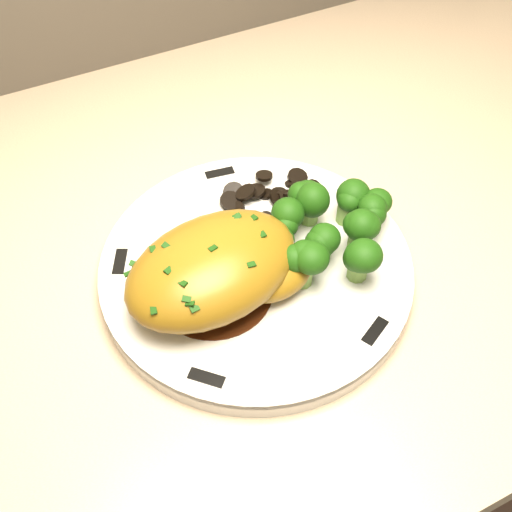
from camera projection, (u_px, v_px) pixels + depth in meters
name	position (u px, v px, depth m)	size (l,w,h in m)	color
plate	(256.00, 270.00, 0.57)	(0.28, 0.28, 0.02)	silver
rim_accent_0	(220.00, 173.00, 0.64)	(0.03, 0.01, 0.00)	black
rim_accent_1	(120.00, 262.00, 0.57)	(0.03, 0.01, 0.00)	black
rim_accent_2	(206.00, 378.00, 0.49)	(0.03, 0.01, 0.00)	black
rim_accent_3	(375.00, 331.00, 0.52)	(0.03, 0.01, 0.00)	black
rim_accent_4	(359.00, 206.00, 0.61)	(0.03, 0.01, 0.00)	black
gravy_pool	(214.00, 290.00, 0.55)	(0.10, 0.10, 0.00)	#321509
chicken_breast	(219.00, 269.00, 0.53)	(0.17, 0.13, 0.06)	olive
mushroom_pile	(271.00, 201.00, 0.61)	(0.08, 0.06, 0.02)	black
broccoli_florets	(326.00, 231.00, 0.56)	(0.12, 0.10, 0.04)	olive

